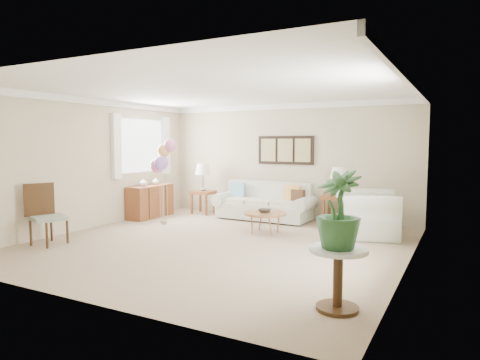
{
  "coord_description": "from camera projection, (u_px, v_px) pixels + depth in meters",
  "views": [
    {
      "loc": [
        3.68,
        -6.17,
        1.72
      ],
      "look_at": [
        0.08,
        0.6,
        1.05
      ],
      "focal_mm": 32.0,
      "sensor_mm": 36.0,
      "label": 1
    }
  ],
  "objects": [
    {
      "name": "ground_plane",
      "position": [
        220.0,
        244.0,
        7.3
      ],
      "size": [
        6.0,
        6.0,
        0.0
      ],
      "primitive_type": "plane",
      "color": "tan"
    },
    {
      "name": "room_shell",
      "position": [
        216.0,
        148.0,
        7.29
      ],
      "size": [
        6.04,
        6.04,
        2.6
      ],
      "color": "#BEB394",
      "rests_on": "ground"
    },
    {
      "name": "wall_art_triptych",
      "position": [
        285.0,
        150.0,
        9.77
      ],
      "size": [
        1.35,
        0.06,
        0.65
      ],
      "color": "black",
      "rests_on": "ground"
    },
    {
      "name": "sofa",
      "position": [
        265.0,
        205.0,
        9.59
      ],
      "size": [
        2.27,
        0.87,
        0.83
      ],
      "color": "beige",
      "rests_on": "ground"
    },
    {
      "name": "end_table_left",
      "position": [
        203.0,
        194.0,
        10.36
      ],
      "size": [
        0.51,
        0.47,
        0.56
      ],
      "color": "brown",
      "rests_on": "ground"
    },
    {
      "name": "end_table_right",
      "position": [
        337.0,
        200.0,
        8.88
      ],
      "size": [
        0.58,
        0.53,
        0.63
      ],
      "color": "brown",
      "rests_on": "ground"
    },
    {
      "name": "lamp_left",
      "position": [
        203.0,
        170.0,
        10.31
      ],
      "size": [
        0.37,
        0.37,
        0.66
      ],
      "color": "gray",
      "rests_on": "end_table_left"
    },
    {
      "name": "lamp_right",
      "position": [
        338.0,
        174.0,
        8.84
      ],
      "size": [
        0.33,
        0.33,
        0.58
      ],
      "color": "gray",
      "rests_on": "end_table_right"
    },
    {
      "name": "coffee_table",
      "position": [
        265.0,
        214.0,
        8.1
      ],
      "size": [
        0.8,
        0.8,
        0.41
      ],
      "color": "#9F6F3E",
      "rests_on": "ground"
    },
    {
      "name": "decor_bowl",
      "position": [
        265.0,
        211.0,
        8.08
      ],
      "size": [
        0.27,
        0.27,
        0.06
      ],
      "primitive_type": "imported",
      "rotation": [
        0.0,
        0.0,
        0.07
      ],
      "color": "#2F2825",
      "rests_on": "coffee_table"
    },
    {
      "name": "armchair",
      "position": [
        367.0,
        214.0,
        7.89
      ],
      "size": [
        1.38,
        1.49,
        0.82
      ],
      "primitive_type": "imported",
      "rotation": [
        0.0,
        0.0,
        1.82
      ],
      "color": "beige",
      "rests_on": "ground"
    },
    {
      "name": "side_table",
      "position": [
        338.0,
        263.0,
        4.37
      ],
      "size": [
        0.6,
        0.6,
        0.65
      ],
      "color": "silver",
      "rests_on": "ground"
    },
    {
      "name": "potted_plant",
      "position": [
        338.0,
        210.0,
        4.29
      ],
      "size": [
        0.57,
        0.57,
        0.8
      ],
      "primitive_type": "imported",
      "rotation": [
        0.0,
        0.0,
        -0.36
      ],
      "color": "#225424",
      "rests_on": "side_table"
    },
    {
      "name": "accent_chair",
      "position": [
        45.0,
        213.0,
        7.23
      ],
      "size": [
        0.66,
        0.66,
        1.03
      ],
      "color": "gray",
      "rests_on": "ground"
    },
    {
      "name": "credenza",
      "position": [
        150.0,
        201.0,
        9.88
      ],
      "size": [
        0.46,
        1.2,
        0.74
      ],
      "color": "brown",
      "rests_on": "ground"
    },
    {
      "name": "vase_white",
      "position": [
        143.0,
        182.0,
        9.61
      ],
      "size": [
        0.2,
        0.2,
        0.18
      ],
      "primitive_type": "imported",
      "rotation": [
        0.0,
        0.0,
        0.18
      ],
      "color": "silver",
      "rests_on": "credenza"
    },
    {
      "name": "vase_sage",
      "position": [
        156.0,
        181.0,
        9.99
      ],
      "size": [
        0.17,
        0.17,
        0.17
      ],
      "primitive_type": "imported",
      "rotation": [
        0.0,
        0.0,
        -0.05
      ],
      "color": "#B8C0AF",
      "rests_on": "credenza"
    },
    {
      "name": "balloon_cluster",
      "position": [
        162.0,
        158.0,
        8.91
      ],
      "size": [
        0.5,
        0.44,
        1.81
      ],
      "color": "gray",
      "rests_on": "ground"
    }
  ]
}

